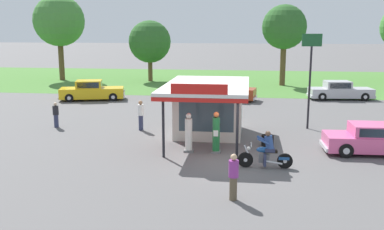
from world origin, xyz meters
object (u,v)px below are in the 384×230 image
object	(u,v)px
parked_car_back_row_left	(225,91)
bystander_chatting_near_pumps	(56,114)
gas_pump_nearside	(189,134)
parked_car_back_row_centre_left	(340,91)
featured_classic_sedan	(378,140)
gas_pump_offside	(216,134)
motorcycle_with_rider	(266,153)
roadside_pole_sign	(311,66)
bystander_admiring_sedan	(141,115)
spare_tire_stack	(268,140)
parked_car_second_row_spare	(92,91)
bystander_standing_back_lot	(233,176)

from	to	relation	value
parked_car_back_row_left	bystander_chatting_near_pumps	bearing A→B (deg)	-129.95
bystander_chatting_near_pumps	parked_car_back_row_left	bearing A→B (deg)	50.05
gas_pump_nearside	bystander_chatting_near_pumps	size ratio (longest dim) A/B	1.25
parked_car_back_row_centre_left	parked_car_back_row_left	bearing A→B (deg)	-169.76
featured_classic_sedan	gas_pump_offside	bearing A→B (deg)	-173.66
motorcycle_with_rider	roadside_pole_sign	distance (m)	8.61
gas_pump_nearside	bystander_admiring_sedan	bearing A→B (deg)	129.60
bystander_chatting_near_pumps	spare_tire_stack	bearing A→B (deg)	-11.82
gas_pump_nearside	bystander_chatting_near_pumps	xyz separation A→B (m)	(-8.43, 4.08, -0.07)
gas_pump_nearside	featured_classic_sedan	xyz separation A→B (m)	(8.74, 0.83, -0.19)
gas_pump_nearside	motorcycle_with_rider	world-z (taller)	gas_pump_nearside
motorcycle_with_rider	parked_car_second_row_spare	world-z (taller)	parked_car_second_row_spare
spare_tire_stack	bystander_admiring_sedan	bearing A→B (deg)	160.75
gas_pump_nearside	motorcycle_with_rider	size ratio (longest dim) A/B	0.82
gas_pump_nearside	roadside_pole_sign	xyz separation A→B (m)	(6.19, 5.65, 2.81)
gas_pump_nearside	parked_car_back_row_centre_left	distance (m)	19.69
featured_classic_sedan	parked_car_back_row_left	size ratio (longest dim) A/B	0.95
gas_pump_nearside	parked_car_back_row_centre_left	xyz separation A→B (m)	(10.17, 16.86, -0.17)
gas_pump_offside	bystander_standing_back_lot	bearing A→B (deg)	-79.79
featured_classic_sedan	bystander_chatting_near_pumps	bearing A→B (deg)	169.27
parked_car_second_row_spare	gas_pump_nearside	bearing A→B (deg)	-54.62
bystander_standing_back_lot	spare_tire_stack	bearing A→B (deg)	78.68
parked_car_second_row_spare	bystander_chatting_near_pumps	size ratio (longest dim) A/B	3.68
featured_classic_sedan	bystander_standing_back_lot	bearing A→B (deg)	-134.96
roadside_pole_sign	featured_classic_sedan	bearing A→B (deg)	-62.10
featured_classic_sedan	parked_car_back_row_centre_left	distance (m)	16.09
parked_car_back_row_centre_left	bystander_standing_back_lot	xyz separation A→B (m)	(-7.87, -22.48, 0.18)
parked_car_back_row_left	gas_pump_offside	bearing A→B (deg)	-88.37
bystander_admiring_sedan	bystander_standing_back_lot	bearing A→B (deg)	-59.75
bystander_standing_back_lot	gas_pump_offside	bearing A→B (deg)	100.21
bystander_standing_back_lot	roadside_pole_sign	xyz separation A→B (m)	(3.89, 11.27, 2.80)
featured_classic_sedan	parked_car_second_row_spare	size ratio (longest dim) A/B	0.93
gas_pump_nearside	bystander_standing_back_lot	size ratio (longest dim) A/B	1.15
gas_pump_offside	parked_car_back_row_centre_left	world-z (taller)	gas_pump_offside
gas_pump_offside	bystander_admiring_sedan	size ratio (longest dim) A/B	1.13
parked_car_back_row_left	parked_car_back_row_centre_left	bearing A→B (deg)	10.24
parked_car_back_row_left	roadside_pole_sign	bearing A→B (deg)	-60.76
motorcycle_with_rider	featured_classic_sedan	bearing A→B (deg)	28.27
gas_pump_offside	parked_car_second_row_spare	distance (m)	17.85
gas_pump_nearside	bystander_admiring_sedan	world-z (taller)	gas_pump_nearside
parked_car_back_row_left	spare_tire_stack	size ratio (longest dim) A/B	8.97
parked_car_second_row_spare	parked_car_back_row_centre_left	world-z (taller)	parked_car_second_row_spare
gas_pump_nearside	spare_tire_stack	distance (m)	4.08
parked_car_back_row_left	bystander_standing_back_lot	world-z (taller)	parked_car_back_row_left
parked_car_back_row_left	featured_classic_sedan	bearing A→B (deg)	-61.21
parked_car_back_row_left	bystander_admiring_sedan	size ratio (longest dim) A/B	3.13
gas_pump_offside	parked_car_back_row_left	size ratio (longest dim) A/B	0.36
bystander_admiring_sedan	parked_car_second_row_spare	bearing A→B (deg)	123.54
parked_car_second_row_spare	featured_classic_sedan	bearing A→B (deg)	-35.09
spare_tire_stack	bystander_standing_back_lot	bearing A→B (deg)	-101.32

